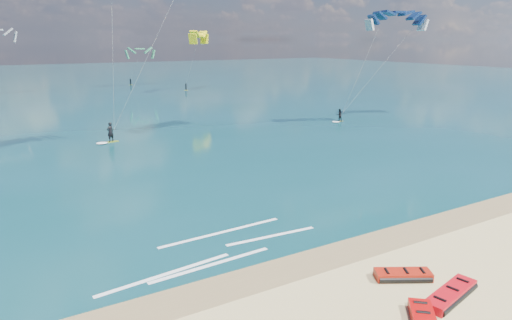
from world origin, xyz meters
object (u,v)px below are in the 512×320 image
Objects in this scene: packed_kite_mid at (403,279)px; kitesurfer_far at (370,60)px; packed_kite_left at (450,299)px; kitesurfer_main at (128,40)px.

packed_kite_mid is 0.18× the size of kitesurfer_far.
packed_kite_left is 0.18× the size of kitesurfer_main.
kitesurfer_main reaches higher than packed_kite_left.
packed_kite_mid is at bearing -92.18° from kitesurfer_main.
kitesurfer_far is at bearing 38.41° from packed_kite_left.
kitesurfer_main is 29.49m from kitesurfer_far.
kitesurfer_main is (-2.70, 32.10, 10.27)m from packed_kite_mid.
packed_kite_mid is 33.81m from kitesurfer_main.
packed_kite_mid is (-0.44, 2.11, 0.00)m from packed_kite_left.
packed_kite_left is 2.16m from packed_kite_mid.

